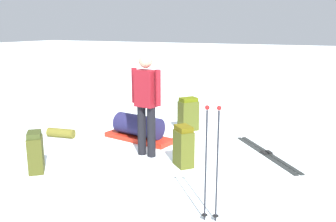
{
  "coord_description": "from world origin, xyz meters",
  "views": [
    {
      "loc": [
        -2.67,
        5.53,
        2.13
      ],
      "look_at": [
        0.0,
        0.0,
        0.7
      ],
      "focal_mm": 38.78,
      "sensor_mm": 36.0,
      "label": 1
    }
  ],
  "objects_px": {
    "gear_sled": "(139,129)",
    "ski_poles_planted_near": "(212,159)",
    "skier_standing": "(146,100)",
    "sleeping_mat_rolled": "(61,133)",
    "backpack_small_spare": "(36,152)",
    "backpack_bright": "(188,114)",
    "ski_pair_near": "(266,154)",
    "backpack_large_dark": "(183,147)"
  },
  "relations": [
    {
      "from": "backpack_large_dark",
      "to": "gear_sled",
      "type": "bearing_deg",
      "value": -33.23
    },
    {
      "from": "ski_poles_planted_near",
      "to": "sleeping_mat_rolled",
      "type": "distance_m",
      "value": 4.12
    },
    {
      "from": "backpack_bright",
      "to": "ski_poles_planted_near",
      "type": "xyz_separation_m",
      "value": [
        -1.64,
        3.27,
        0.39
      ]
    },
    {
      "from": "ski_pair_near",
      "to": "backpack_bright",
      "type": "bearing_deg",
      "value": -23.97
    },
    {
      "from": "backpack_small_spare",
      "to": "backpack_bright",
      "type": "bearing_deg",
      "value": -111.13
    },
    {
      "from": "backpack_bright",
      "to": "ski_poles_planted_near",
      "type": "relative_size",
      "value": 0.53
    },
    {
      "from": "ski_poles_planted_near",
      "to": "gear_sled",
      "type": "height_order",
      "value": "ski_poles_planted_near"
    },
    {
      "from": "backpack_large_dark",
      "to": "gear_sled",
      "type": "height_order",
      "value": "backpack_large_dark"
    },
    {
      "from": "skier_standing",
      "to": "ski_poles_planted_near",
      "type": "xyz_separation_m",
      "value": [
        -1.67,
        1.55,
        -0.22
      ]
    },
    {
      "from": "backpack_large_dark",
      "to": "ski_poles_planted_near",
      "type": "relative_size",
      "value": 0.49
    },
    {
      "from": "skier_standing",
      "to": "sleeping_mat_rolled",
      "type": "relative_size",
      "value": 3.09
    },
    {
      "from": "backpack_bright",
      "to": "backpack_small_spare",
      "type": "distance_m",
      "value": 3.29
    },
    {
      "from": "ski_poles_planted_near",
      "to": "sleeping_mat_rolled",
      "type": "bearing_deg",
      "value": -24.81
    },
    {
      "from": "skier_standing",
      "to": "backpack_small_spare",
      "type": "relative_size",
      "value": 2.73
    },
    {
      "from": "backpack_large_dark",
      "to": "backpack_small_spare",
      "type": "bearing_deg",
      "value": 31.62
    },
    {
      "from": "backpack_large_dark",
      "to": "gear_sled",
      "type": "xyz_separation_m",
      "value": [
        1.31,
        -0.86,
        -0.09
      ]
    },
    {
      "from": "skier_standing",
      "to": "ski_poles_planted_near",
      "type": "distance_m",
      "value": 2.29
    },
    {
      "from": "backpack_large_dark",
      "to": "backpack_bright",
      "type": "bearing_deg",
      "value": -69.43
    },
    {
      "from": "gear_sled",
      "to": "sleeping_mat_rolled",
      "type": "bearing_deg",
      "value": 19.57
    },
    {
      "from": "skier_standing",
      "to": "sleeping_mat_rolled",
      "type": "distance_m",
      "value": 2.2
    },
    {
      "from": "skier_standing",
      "to": "ski_poles_planted_near",
      "type": "height_order",
      "value": "skier_standing"
    },
    {
      "from": "sleeping_mat_rolled",
      "to": "ski_pair_near",
      "type": "bearing_deg",
      "value": -168.65
    },
    {
      "from": "backpack_large_dark",
      "to": "sleeping_mat_rolled",
      "type": "distance_m",
      "value": 2.8
    },
    {
      "from": "ski_pair_near",
      "to": "gear_sled",
      "type": "distance_m",
      "value": 2.4
    },
    {
      "from": "backpack_large_dark",
      "to": "ski_poles_planted_near",
      "type": "height_order",
      "value": "ski_poles_planted_near"
    },
    {
      "from": "backpack_small_spare",
      "to": "ski_poles_planted_near",
      "type": "xyz_separation_m",
      "value": [
        -2.82,
        0.21,
        0.43
      ]
    },
    {
      "from": "ski_poles_planted_near",
      "to": "gear_sled",
      "type": "distance_m",
      "value": 3.19
    },
    {
      "from": "ski_poles_planted_near",
      "to": "ski_pair_near",
      "type": "bearing_deg",
      "value": -93.39
    },
    {
      "from": "gear_sled",
      "to": "ski_poles_planted_near",
      "type": "bearing_deg",
      "value": 134.98
    },
    {
      "from": "backpack_small_spare",
      "to": "gear_sled",
      "type": "xyz_separation_m",
      "value": [
        -0.59,
        -2.02,
        -0.08
      ]
    },
    {
      "from": "skier_standing",
      "to": "backpack_small_spare",
      "type": "bearing_deg",
      "value": 49.52
    },
    {
      "from": "backpack_large_dark",
      "to": "ski_poles_planted_near",
      "type": "distance_m",
      "value": 1.71
    },
    {
      "from": "backpack_large_dark",
      "to": "ski_pair_near",
      "type": "bearing_deg",
      "value": -134.1
    },
    {
      "from": "backpack_large_dark",
      "to": "skier_standing",
      "type": "bearing_deg",
      "value": -13.12
    },
    {
      "from": "skier_standing",
      "to": "ski_pair_near",
      "type": "relative_size",
      "value": 1.09
    },
    {
      "from": "backpack_bright",
      "to": "skier_standing",
      "type": "bearing_deg",
      "value": 88.72
    },
    {
      "from": "backpack_large_dark",
      "to": "gear_sled",
      "type": "relative_size",
      "value": 0.45
    },
    {
      "from": "backpack_small_spare",
      "to": "backpack_large_dark",
      "type": "bearing_deg",
      "value": -148.38
    },
    {
      "from": "backpack_large_dark",
      "to": "sleeping_mat_rolled",
      "type": "bearing_deg",
      "value": -6.86
    },
    {
      "from": "ski_pair_near",
      "to": "gear_sled",
      "type": "bearing_deg",
      "value": 6.01
    },
    {
      "from": "backpack_large_dark",
      "to": "gear_sled",
      "type": "distance_m",
      "value": 1.56
    },
    {
      "from": "sleeping_mat_rolled",
      "to": "gear_sled",
      "type": "bearing_deg",
      "value": -160.43
    }
  ]
}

